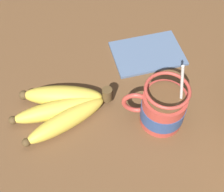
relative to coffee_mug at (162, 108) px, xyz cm
name	(u,v)px	position (x,y,z in cm)	size (l,w,h in cm)	color
table	(137,132)	(4.07, 2.32, -5.97)	(124.28, 124.28, 3.75)	brown
coffee_mug	(162,108)	(0.00, 0.00, 0.00)	(11.86, 8.25, 16.06)	#B23D33
banana_bunch	(62,107)	(18.84, 0.75, -2.16)	(18.71, 14.90, 4.36)	#4C381E
napkin	(148,53)	(3.34, -16.98, -3.80)	(18.42, 15.84, 0.60)	slate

